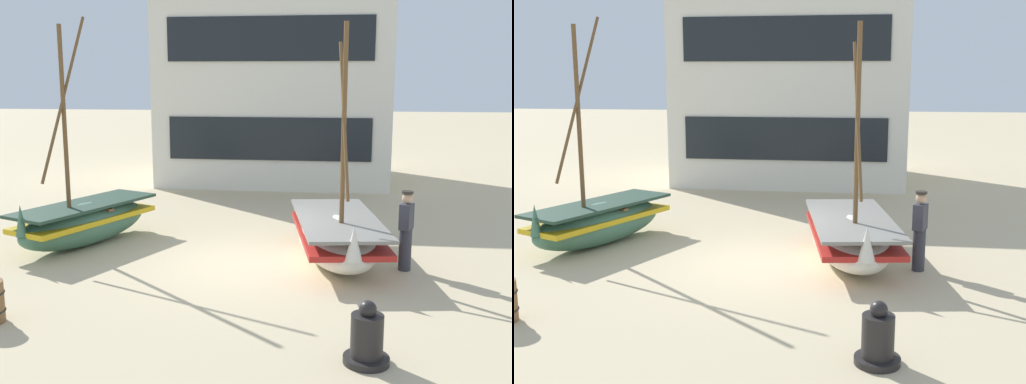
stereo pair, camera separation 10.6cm
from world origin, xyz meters
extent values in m
plane|color=#CCB78E|center=(0.00, 0.00, 0.00)|extent=(120.00, 120.00, 0.00)
ellipsoid|color=#427056|center=(-4.16, 1.09, 0.50)|extent=(2.65, 4.00, 1.00)
cube|color=gold|center=(-4.16, 1.09, 0.63)|extent=(2.60, 3.87, 0.12)
cube|color=#243D2F|center=(-4.16, 1.09, 0.96)|extent=(2.66, 3.95, 0.07)
cone|color=#427056|center=(-4.88, -0.60, 0.95)|extent=(0.33, 0.33, 0.70)
cylinder|color=brown|center=(-4.35, 0.65, 2.92)|extent=(0.10, 0.10, 4.43)
cylinder|color=brown|center=(-4.35, 0.65, 3.50)|extent=(0.66, 1.43, 3.70)
cube|color=brown|center=(-4.05, 1.35, 0.85)|extent=(1.15, 0.61, 0.06)
ellipsoid|color=silver|center=(1.86, 0.56, 0.49)|extent=(2.26, 4.33, 0.97)
cube|color=red|center=(1.86, 0.56, 0.61)|extent=(2.25, 4.17, 0.12)
cube|color=gray|center=(1.86, 0.56, 0.93)|extent=(2.30, 4.26, 0.07)
cone|color=silver|center=(2.16, -1.40, 0.92)|extent=(0.38, 0.38, 0.68)
cylinder|color=brown|center=(1.94, 0.05, 2.88)|extent=(0.10, 0.10, 4.40)
cylinder|color=brown|center=(1.94, 0.05, 3.14)|extent=(0.29, 1.46, 3.16)
cube|color=brown|center=(1.81, 0.86, 0.83)|extent=(1.57, 0.40, 0.06)
cylinder|color=#33333D|center=(3.27, 0.01, 0.44)|extent=(0.26, 0.26, 0.88)
cube|color=#383842|center=(3.27, 0.01, 1.15)|extent=(0.34, 0.42, 0.54)
sphere|color=tan|center=(3.27, 0.01, 1.54)|extent=(0.22, 0.22, 0.22)
cylinder|color=#2D2823|center=(3.27, 0.01, 1.66)|extent=(0.24, 0.24, 0.05)
cylinder|color=black|center=(2.29, -4.41, 0.05)|extent=(0.66, 0.66, 0.10)
cylinder|color=black|center=(2.29, -4.41, 0.41)|extent=(0.46, 0.46, 0.62)
sphere|color=black|center=(2.29, -4.41, 0.80)|extent=(0.25, 0.25, 0.25)
cube|color=silver|center=(-0.54, 11.39, 3.38)|extent=(8.40, 5.73, 6.77)
cube|color=black|center=(-0.54, 8.50, 1.86)|extent=(7.06, 0.06, 1.49)
cube|color=black|center=(-0.54, 8.50, 5.25)|extent=(7.06, 0.06, 1.49)
camera|label=1|loc=(1.79, -12.63, 4.00)|focal=43.08mm
camera|label=2|loc=(1.90, -12.62, 4.00)|focal=43.08mm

